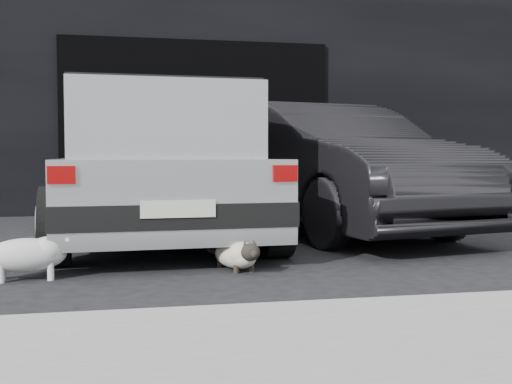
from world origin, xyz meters
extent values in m
plane|color=black|center=(0.00, 0.00, 0.00)|extent=(80.00, 80.00, 0.00)
cube|color=black|center=(1.00, 6.00, 2.50)|extent=(34.00, 4.00, 5.00)
cube|color=black|center=(1.00, 3.99, 1.30)|extent=(4.00, 0.10, 2.60)
cube|color=gray|center=(1.00, -2.60, 0.06)|extent=(18.00, 0.25, 0.12)
cube|color=silver|center=(0.21, 1.10, 0.52)|extent=(1.99, 4.20, 0.66)
cube|color=silver|center=(0.22, 0.88, 1.18)|extent=(1.72, 2.81, 0.66)
cube|color=black|center=(0.22, 0.88, 1.18)|extent=(1.73, 2.71, 0.53)
cube|color=black|center=(0.28, -0.89, 0.42)|extent=(1.87, 0.24, 0.19)
cube|color=black|center=(0.14, 3.09, 0.42)|extent=(1.87, 0.24, 0.19)
cube|color=silver|center=(0.29, -0.98, 0.49)|extent=(0.55, 0.04, 0.13)
cube|color=#8C0707|center=(-0.53, -1.01, 0.74)|extent=(0.19, 0.04, 0.13)
cube|color=#8C0707|center=(1.10, -0.95, 0.74)|extent=(0.19, 0.04, 0.13)
cube|color=black|center=(0.22, 0.88, 1.52)|extent=(1.71, 2.54, 0.03)
cylinder|color=black|center=(-0.64, -0.42, 0.32)|extent=(0.26, 0.64, 0.64)
cylinder|color=slate|center=(-0.76, -0.42, 0.32)|extent=(0.03, 0.35, 0.35)
cylinder|color=black|center=(1.16, -0.35, 0.32)|extent=(0.26, 0.64, 0.64)
cylinder|color=slate|center=(1.29, -0.35, 0.32)|extent=(0.03, 0.35, 0.35)
cylinder|color=black|center=(-0.74, 2.49, 0.32)|extent=(0.26, 0.64, 0.64)
cylinder|color=slate|center=(-0.87, 2.49, 0.32)|extent=(0.03, 0.35, 0.35)
cylinder|color=black|center=(1.06, 2.56, 0.32)|extent=(0.26, 0.64, 0.64)
cylinder|color=slate|center=(1.18, 2.56, 0.32)|extent=(0.03, 0.35, 0.35)
imported|color=black|center=(2.17, 1.41, 0.74)|extent=(2.45, 4.74, 1.49)
ellipsoid|color=beige|center=(0.73, -0.84, 0.11)|extent=(0.38, 0.56, 0.20)
ellipsoid|color=beige|center=(0.77, -0.97, 0.13)|extent=(0.27, 0.27, 0.19)
ellipsoid|color=black|center=(0.80, -1.10, 0.17)|extent=(0.17, 0.16, 0.13)
sphere|color=black|center=(0.82, -1.15, 0.16)|extent=(0.06, 0.06, 0.06)
cone|color=black|center=(0.83, -1.07, 0.23)|extent=(0.06, 0.07, 0.07)
cone|color=black|center=(0.76, -1.09, 0.23)|extent=(0.06, 0.07, 0.07)
cylinder|color=black|center=(0.83, -0.97, 0.03)|extent=(0.04, 0.04, 0.06)
cylinder|color=black|center=(0.71, -1.01, 0.03)|extent=(0.04, 0.04, 0.06)
cylinder|color=black|center=(0.76, -0.68, 0.03)|extent=(0.04, 0.04, 0.06)
cylinder|color=black|center=(0.63, -0.71, 0.03)|extent=(0.04, 0.04, 0.06)
cylinder|color=black|center=(0.66, -0.57, 0.08)|extent=(0.19, 0.25, 0.09)
ellipsoid|color=silver|center=(-0.78, -0.94, 0.18)|extent=(0.57, 0.32, 0.24)
ellipsoid|color=silver|center=(-0.65, -0.93, 0.20)|extent=(0.26, 0.26, 0.20)
ellipsoid|color=white|center=(-0.50, -0.92, 0.28)|extent=(0.15, 0.17, 0.14)
sphere|color=white|center=(-0.44, -0.92, 0.28)|extent=(0.06, 0.06, 0.06)
cone|color=white|center=(-0.52, -0.88, 0.35)|extent=(0.07, 0.06, 0.07)
cone|color=white|center=(-0.51, -0.96, 0.35)|extent=(0.07, 0.06, 0.07)
cylinder|color=white|center=(-0.63, -0.86, 0.07)|extent=(0.05, 0.05, 0.14)
cylinder|color=white|center=(-0.61, -1.00, 0.07)|extent=(0.05, 0.05, 0.14)
cylinder|color=white|center=(-0.95, -0.89, 0.07)|extent=(0.05, 0.05, 0.14)
cylinder|color=white|center=(-0.94, -1.03, 0.07)|extent=(0.05, 0.05, 0.14)
ellipsoid|color=gray|center=(-0.88, -0.98, 0.20)|extent=(0.21, 0.17, 0.10)
camera|label=1|loc=(-0.12, -5.67, 0.88)|focal=45.00mm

